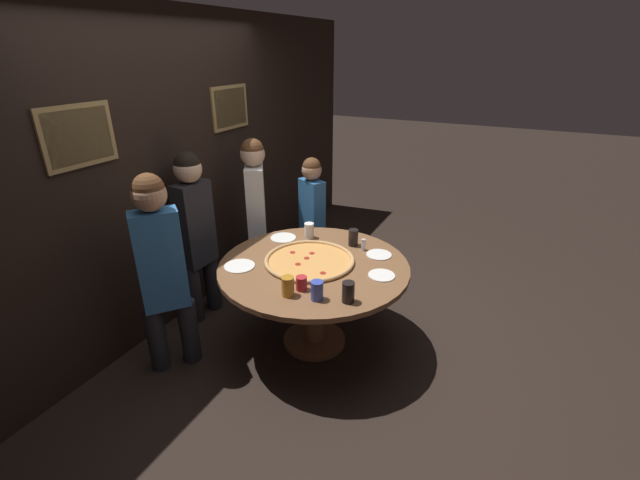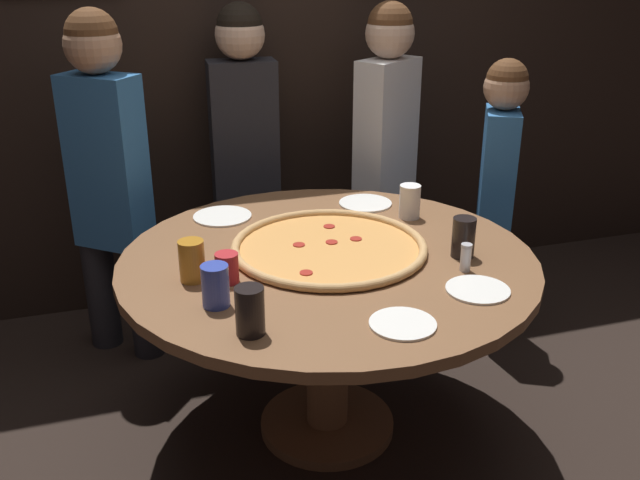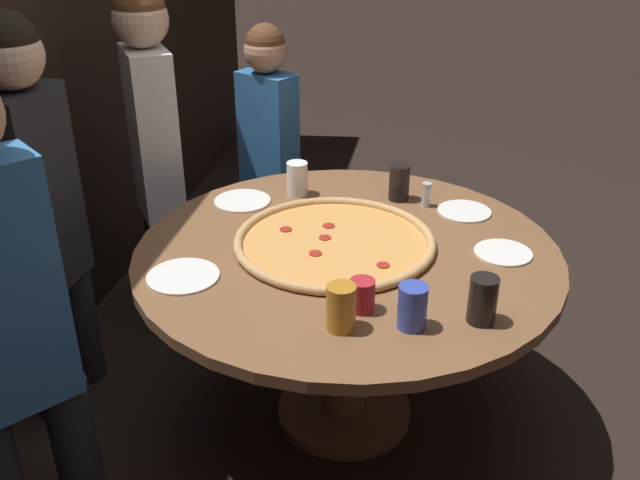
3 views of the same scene
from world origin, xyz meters
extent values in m
plane|color=black|center=(0.00, 0.00, 0.00)|extent=(24.00, 24.00, 0.00)
cube|color=black|center=(0.00, 1.34, 1.30)|extent=(6.40, 0.06, 2.60)
cube|color=#9E7F4C|center=(-0.80, 1.30, 1.75)|extent=(0.52, 0.02, 0.40)
cube|color=#B2A893|center=(-0.80, 1.29, 1.75)|extent=(0.46, 0.01, 0.34)
cube|color=#9E7F4C|center=(0.80, 1.30, 1.75)|extent=(0.52, 0.02, 0.40)
cube|color=slate|center=(0.80, 1.29, 1.75)|extent=(0.46, 0.01, 0.34)
cylinder|color=brown|center=(0.00, 0.00, 0.72)|extent=(1.48, 1.48, 0.04)
cylinder|color=brown|center=(0.00, 0.00, 0.35)|extent=(0.16, 0.16, 0.70)
cylinder|color=brown|center=(0.00, 0.00, 0.02)|extent=(0.52, 0.52, 0.04)
cylinder|color=#E0994C|center=(0.02, 0.05, 0.75)|extent=(0.67, 0.67, 0.01)
torus|color=tan|center=(0.02, 0.05, 0.76)|extent=(0.71, 0.71, 0.03)
cylinder|color=#A8281E|center=(-0.12, -0.14, 0.75)|extent=(0.04, 0.04, 0.00)
cylinder|color=#A8281E|center=(0.04, 0.09, 0.75)|extent=(0.04, 0.04, 0.00)
cylinder|color=#A8281E|center=(-0.08, 0.10, 0.75)|extent=(0.04, 0.04, 0.00)
cylinder|color=#A8281E|center=(0.08, 0.24, 0.75)|extent=(0.04, 0.04, 0.00)
cylinder|color=#A8281E|center=(0.14, 0.09, 0.75)|extent=(0.04, 0.04, 0.00)
cylinder|color=black|center=(0.45, -0.14, 0.81)|extent=(0.08, 0.08, 0.14)
cylinder|color=#384CB7|center=(-0.44, -0.25, 0.81)|extent=(0.08, 0.08, 0.13)
cylinder|color=black|center=(-0.38, -0.45, 0.81)|extent=(0.08, 0.08, 0.14)
cylinder|color=white|center=(0.43, 0.27, 0.81)|extent=(0.08, 0.08, 0.14)
cylinder|color=#BC7A23|center=(-0.48, -0.05, 0.81)|extent=(0.09, 0.09, 0.14)
cylinder|color=#B22328|center=(-0.38, -0.10, 0.79)|extent=(0.08, 0.08, 0.10)
cylinder|color=white|center=(-0.29, 0.49, 0.74)|extent=(0.24, 0.24, 0.01)
cylinder|color=white|center=(0.32, 0.47, 0.74)|extent=(0.22, 0.22, 0.01)
cylinder|color=white|center=(0.37, -0.40, 0.74)|extent=(0.21, 0.21, 0.01)
cylinder|color=white|center=(0.06, -0.53, 0.74)|extent=(0.20, 0.20, 0.01)
cylinder|color=silver|center=(0.41, -0.25, 0.78)|extent=(0.04, 0.04, 0.08)
cylinder|color=#B7B7BC|center=(0.41, -0.25, 0.83)|extent=(0.04, 0.04, 0.01)
cylinder|color=#232328|center=(0.70, 1.00, 0.26)|extent=(0.19, 0.19, 0.53)
cylinder|color=#232328|center=(0.50, 0.87, 0.26)|extent=(0.19, 0.19, 0.53)
cube|color=white|center=(0.60, 0.93, 0.90)|extent=(0.36, 0.31, 0.74)
sphere|color=beige|center=(0.60, 0.93, 1.38)|extent=(0.23, 0.23, 0.23)
sphere|color=brown|center=(0.60, 0.93, 1.42)|extent=(0.21, 0.21, 0.21)
cylinder|color=#232328|center=(-0.62, 0.78, 0.27)|extent=(0.20, 0.20, 0.53)
cylinder|color=#232328|center=(-0.80, 0.93, 0.27)|extent=(0.20, 0.20, 0.53)
cube|color=#3370B2|center=(-0.71, 0.86, 0.90)|extent=(0.35, 0.33, 0.74)
sphere|color=tan|center=(-0.71, 0.86, 1.39)|extent=(0.23, 0.23, 0.23)
sphere|color=brown|center=(-0.71, 0.86, 1.43)|extent=(0.21, 0.21, 0.21)
cylinder|color=#232328|center=(1.03, 0.61, 0.23)|extent=(0.16, 0.16, 0.45)
cylinder|color=#232328|center=(0.93, 0.43, 0.23)|extent=(0.16, 0.16, 0.45)
cube|color=#3370B2|center=(0.98, 0.52, 0.77)|extent=(0.26, 0.31, 0.63)
sphere|color=tan|center=(0.98, 0.52, 1.19)|extent=(0.20, 0.20, 0.20)
sphere|color=brown|center=(0.98, 0.52, 1.22)|extent=(0.18, 0.18, 0.18)
cylinder|color=#232328|center=(0.06, 1.10, 0.26)|extent=(0.15, 0.15, 0.53)
cylinder|color=#232328|center=(-0.18, 1.11, 0.26)|extent=(0.15, 0.15, 0.53)
cube|color=#232328|center=(-0.06, 1.11, 0.90)|extent=(0.32, 0.19, 0.74)
sphere|color=beige|center=(-0.06, 1.11, 1.38)|extent=(0.23, 0.23, 0.23)
sphere|color=black|center=(-0.06, 1.11, 1.42)|extent=(0.21, 0.21, 0.21)
camera|label=1|loc=(-2.62, -1.34, 2.28)|focal=24.00mm
camera|label=2|loc=(-0.72, -2.19, 1.77)|focal=40.00mm
camera|label=3|loc=(-2.17, -0.29, 1.90)|focal=40.00mm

